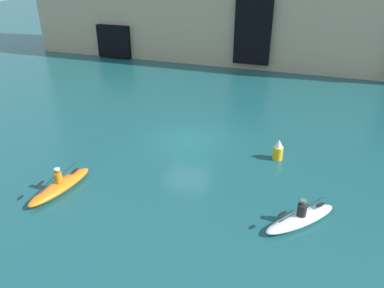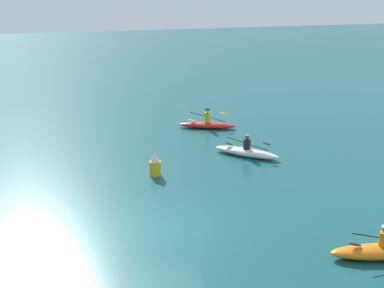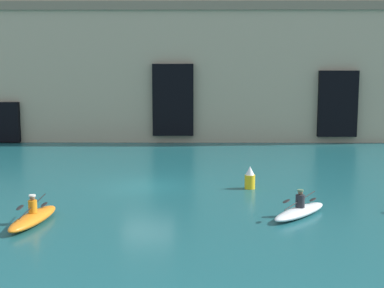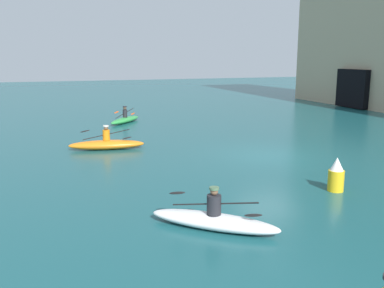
# 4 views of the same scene
# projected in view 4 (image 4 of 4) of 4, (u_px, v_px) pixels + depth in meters

# --- Properties ---
(ground_plane) EXTENTS (120.00, 120.00, 0.00)m
(ground_plane) POSITION_uv_depth(u_px,v_px,m) (269.00, 156.00, 18.29)
(ground_plane) COLOR #195156
(kayak_green) EXTENTS (2.88, 2.64, 1.07)m
(kayak_green) POSITION_uv_depth(u_px,v_px,m) (125.00, 119.00, 27.31)
(kayak_green) COLOR green
(kayak_green) RESTS_ON ground
(kayak_orange) EXTENTS (1.41, 3.50, 1.11)m
(kayak_orange) POSITION_uv_depth(u_px,v_px,m) (107.00, 144.00, 19.54)
(kayak_orange) COLOR orange
(kayak_orange) RESTS_ON ground
(kayak_white) EXTENTS (2.80, 3.01, 1.07)m
(kayak_white) POSITION_uv_depth(u_px,v_px,m) (214.00, 220.00, 10.58)
(kayak_white) COLOR white
(kayak_white) RESTS_ON ground
(marker_buoy) EXTENTS (0.50, 0.50, 1.09)m
(marker_buoy) POSITION_uv_depth(u_px,v_px,m) (336.00, 175.00, 13.47)
(marker_buoy) COLOR yellow
(marker_buoy) RESTS_ON ground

